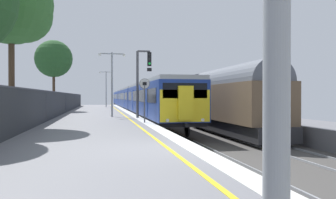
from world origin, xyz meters
The scene contains 9 objects.
ground centered at (2.64, 0.00, -0.61)m, with size 17.40×110.00×1.21m.
commuter_train_at_platform centered at (2.10, 37.38, 1.27)m, with size 2.83×60.10×3.81m.
freight_train_adjacent_track centered at (6.10, 30.56, 1.39)m, with size 2.60×51.15×4.39m.
signal_gantry centered at (0.63, 14.52, 3.01)m, with size 1.10×0.24×4.80m.
speed_limit_sign centered at (0.25, 9.83, 1.63)m, with size 0.59×0.08×2.55m.
platform_lamp_mid centered at (-1.38, 16.28, 2.91)m, with size 2.00×0.20×4.83m.
platform_lamp_far centered at (-1.38, 40.67, 3.09)m, with size 2.00×0.20×5.19m.
background_tree_centre centered at (-6.56, 8.94, 6.12)m, with size 4.18×4.18×8.36m.
background_tree_right centered at (-7.04, 28.63, 5.49)m, with size 3.97×3.97×7.56m.
Camera 1 is at (-2.28, -9.73, 1.50)m, focal length 36.54 mm.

